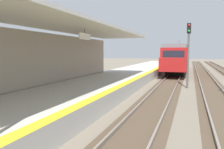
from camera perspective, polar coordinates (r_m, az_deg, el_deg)
station_platform at (r=16.98m, az=-3.08°, el=-2.87°), size 5.00×80.00×0.91m
station_building_with_canopy at (r=13.27m, az=-18.61°, el=4.10°), size 4.85×24.00×4.43m
track_pair_nearest_platform at (r=19.90m, az=13.18°, el=-2.95°), size 2.34×120.00×0.16m
track_pair_middle at (r=19.88m, az=22.99°, el=-3.25°), size 2.34×120.00×0.16m
approaching_train at (r=35.22m, az=15.68°, el=4.04°), size 2.93×19.60×4.76m
rail_signal_post at (r=19.80m, az=18.11°, el=6.01°), size 0.32×0.34×5.20m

